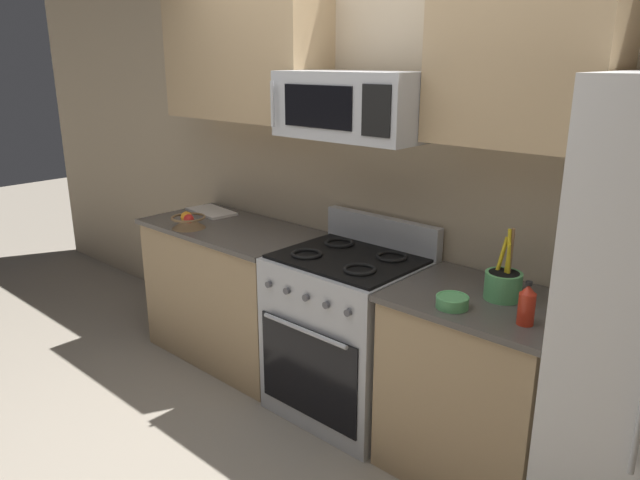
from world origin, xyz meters
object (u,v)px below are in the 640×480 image
(range_oven, at_px, (348,333))
(utensil_crock, at_px, (503,284))
(microwave, at_px, (355,105))
(cutting_board, at_px, (211,211))
(bottle_hot_sauce, at_px, (527,305))
(fruit_basket, at_px, (188,221))
(prep_bowl, at_px, (452,301))

(range_oven, bearing_deg, utensil_crock, 2.88)
(microwave, height_order, utensil_crock, microwave)
(cutting_board, xyz_separation_m, bottle_hot_sauce, (2.40, -0.28, 0.08))
(range_oven, bearing_deg, cutting_board, 174.37)
(utensil_crock, relative_size, fruit_basket, 1.53)
(utensil_crock, xyz_separation_m, bottle_hot_sauce, (0.19, -0.19, 0.01))
(range_oven, height_order, prep_bowl, range_oven)
(range_oven, xyz_separation_m, prep_bowl, (0.74, -0.20, 0.47))
(cutting_board, xyz_separation_m, prep_bowl, (2.10, -0.33, 0.02))
(prep_bowl, bearing_deg, range_oven, 165.18)
(prep_bowl, bearing_deg, microwave, 163.16)
(fruit_basket, xyz_separation_m, prep_bowl, (1.89, 0.01, -0.02))
(cutting_board, relative_size, bottle_hot_sauce, 2.01)
(utensil_crock, bearing_deg, microwave, -179.00)
(fruit_basket, bearing_deg, prep_bowl, 0.35)
(microwave, xyz_separation_m, bottle_hot_sauce, (1.05, -0.17, -0.72))
(fruit_basket, relative_size, bottle_hot_sauce, 1.18)
(microwave, bearing_deg, cutting_board, 175.55)
(microwave, distance_m, utensil_crock, 1.13)
(range_oven, distance_m, fruit_basket, 1.26)
(cutting_board, distance_m, bottle_hot_sauce, 2.42)
(microwave, bearing_deg, prep_bowl, -16.84)
(microwave, relative_size, bottle_hot_sauce, 4.29)
(range_oven, distance_m, bottle_hot_sauce, 1.18)
(utensil_crock, relative_size, cutting_board, 0.90)
(bottle_hot_sauce, bearing_deg, fruit_basket, -178.39)
(cutting_board, height_order, prep_bowl, prep_bowl)
(range_oven, distance_m, utensil_crock, 1.00)
(microwave, height_order, prep_bowl, microwave)
(utensil_crock, bearing_deg, prep_bowl, -115.78)
(microwave, relative_size, cutting_board, 2.13)
(range_oven, relative_size, cutting_board, 2.93)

